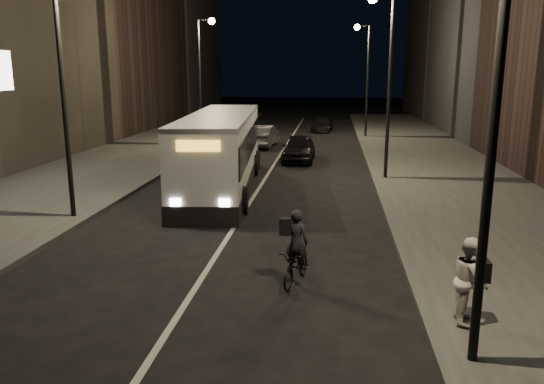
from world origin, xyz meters
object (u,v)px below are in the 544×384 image
(streetlight_right_mid, at_px, (385,62))
(car_far, at_px, (323,125))
(streetlight_right_near, at_px, (483,46))
(streetlight_right_far, at_px, (364,65))
(city_bus, at_px, (221,148))
(cyclist_on_bicycle, at_px, (296,259))
(pedestrian_woman, at_px, (470,280))
(car_near, at_px, (299,148))
(streetlight_left_near, at_px, (68,59))
(streetlight_left_far, at_px, (203,65))
(car_mid, at_px, (263,136))

(streetlight_right_mid, bearing_deg, car_far, 98.54)
(streetlight_right_near, relative_size, streetlight_right_far, 1.00)
(city_bus, distance_m, cyclist_on_bicycle, 11.02)
(pedestrian_woman, xyz_separation_m, car_near, (-4.61, 19.55, -0.29))
(streetlight_left_near, height_order, cyclist_on_bicycle, streetlight_left_near)
(streetlight_right_near, xyz_separation_m, streetlight_left_far, (-10.66, 26.00, 0.00))
(streetlight_right_far, xyz_separation_m, car_near, (-4.08, -10.98, -4.63))
(city_bus, xyz_separation_m, cyclist_on_bicycle, (3.94, -10.23, -1.12))
(streetlight_left_near, xyz_separation_m, streetlight_left_far, (0.00, 18.00, 0.00))
(streetlight_right_mid, bearing_deg, streetlight_right_near, -90.00)
(streetlight_left_near, height_order, city_bus, streetlight_left_near)
(streetlight_right_mid, xyz_separation_m, pedestrian_woman, (0.53, -14.53, -4.34))
(car_near, distance_m, car_far, 15.29)
(city_bus, distance_m, car_far, 23.05)
(streetlight_right_mid, height_order, streetlight_left_far, same)
(streetlight_right_near, relative_size, streetlight_left_far, 1.00)
(streetlight_right_far, height_order, city_bus, streetlight_right_far)
(cyclist_on_bicycle, bearing_deg, streetlight_right_near, -33.40)
(car_mid, bearing_deg, car_near, 120.10)
(car_near, bearing_deg, streetlight_left_near, -116.24)
(streetlight_left_near, distance_m, car_near, 15.30)
(streetlight_right_near, height_order, streetlight_right_far, same)
(cyclist_on_bicycle, height_order, car_mid, cyclist_on_bicycle)
(car_near, xyz_separation_m, car_mid, (-2.76, 5.50, -0.00))
(car_near, relative_size, car_far, 1.12)
(car_mid, bearing_deg, streetlight_left_far, 11.05)
(car_mid, bearing_deg, streetlight_left_near, 81.76)
(streetlight_right_mid, height_order, streetlight_right_far, same)
(city_bus, relative_size, car_near, 2.81)
(car_near, bearing_deg, car_far, 86.67)
(streetlight_right_near, height_order, car_far, streetlight_right_near)
(streetlight_right_near, bearing_deg, streetlight_right_far, 90.00)
(cyclist_on_bicycle, relative_size, car_mid, 0.42)
(streetlight_right_mid, height_order, pedestrian_woman, streetlight_right_mid)
(streetlight_right_near, height_order, car_near, streetlight_right_near)
(streetlight_left_near, distance_m, city_bus, 7.62)
(streetlight_right_far, relative_size, cyclist_on_bicycle, 4.31)
(city_bus, height_order, car_far, city_bus)
(streetlight_left_far, height_order, pedestrian_woman, streetlight_left_far)
(streetlight_left_near, bearing_deg, streetlight_right_far, 66.04)
(streetlight_right_near, bearing_deg, cyclist_on_bicycle, 131.83)
(cyclist_on_bicycle, bearing_deg, car_far, 104.86)
(cyclist_on_bicycle, bearing_deg, pedestrian_woman, -13.29)
(streetlight_right_mid, xyz_separation_m, car_near, (-4.08, 5.02, -4.63))
(streetlight_right_near, relative_size, streetlight_left_near, 1.00)
(cyclist_on_bicycle, bearing_deg, car_mid, 114.22)
(streetlight_left_near, relative_size, city_bus, 0.67)
(car_mid, bearing_deg, pedestrian_woman, 109.81)
(streetlight_right_near, xyz_separation_m, city_bus, (-6.93, 13.58, -3.61))
(streetlight_left_near, relative_size, car_near, 1.88)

